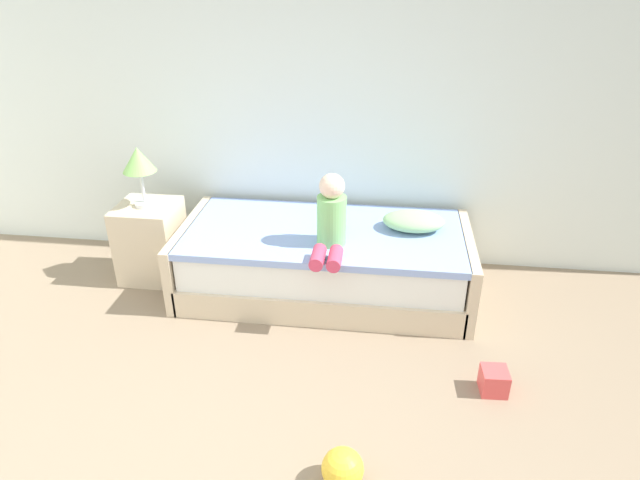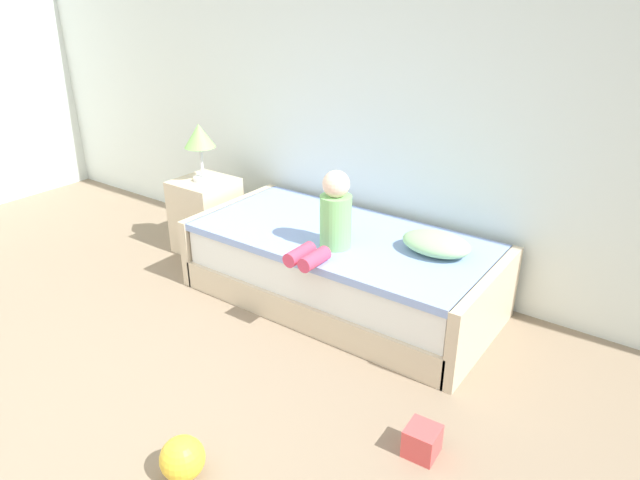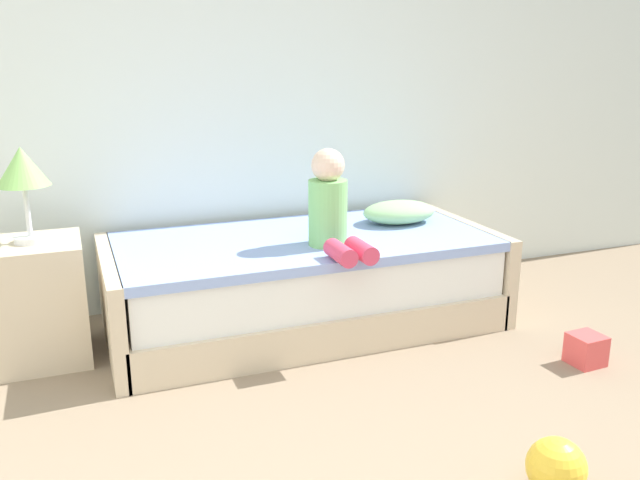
{
  "view_description": "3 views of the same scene",
  "coord_description": "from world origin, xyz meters",
  "views": [
    {
      "loc": [
        0.67,
        -1.55,
        2.28
      ],
      "look_at": [
        0.25,
        1.75,
        0.55
      ],
      "focal_mm": 31.17,
      "sensor_mm": 36.0,
      "label": 1
    },
    {
      "loc": [
        2.15,
        -0.9,
        2.05
      ],
      "look_at": [
        0.25,
        1.75,
        0.55
      ],
      "focal_mm": 31.9,
      "sensor_mm": 36.0,
      "label": 2
    },
    {
      "loc": [
        -0.91,
        -1.25,
        1.45
      ],
      "look_at": [
        0.25,
        1.75,
        0.55
      ],
      "focal_mm": 37.1,
      "sensor_mm": 36.0,
      "label": 3
    }
  ],
  "objects": [
    {
      "name": "wall_rear",
      "position": [
        0.0,
        2.6,
        1.45
      ],
      "size": [
        7.2,
        0.1,
        2.9
      ],
      "primitive_type": "cube",
      "color": "silver",
      "rests_on": "ground"
    },
    {
      "name": "bed",
      "position": [
        0.25,
        2.0,
        0.25
      ],
      "size": [
        2.11,
        1.0,
        0.5
      ],
      "color": "beige",
      "rests_on": "ground"
    },
    {
      "name": "nightstand",
      "position": [
        -1.1,
        2.04,
        0.3
      ],
      "size": [
        0.44,
        0.44,
        0.6
      ],
      "primitive_type": "cube",
      "color": "beige",
      "rests_on": "ground"
    },
    {
      "name": "table_lamp",
      "position": [
        -1.1,
        2.04,
        0.94
      ],
      "size": [
        0.24,
        0.24,
        0.45
      ],
      "color": "silver",
      "rests_on": "nightstand"
    },
    {
      "name": "child_figure",
      "position": [
        0.32,
        1.77,
        0.7
      ],
      "size": [
        0.2,
        0.51,
        0.5
      ],
      "color": "#7FC672",
      "rests_on": "bed"
    },
    {
      "name": "pillow",
      "position": [
        0.88,
        2.1,
        0.56
      ],
      "size": [
        0.44,
        0.3,
        0.13
      ],
      "primitive_type": "ellipsoid",
      "color": "#99CC8C",
      "rests_on": "bed"
    },
    {
      "name": "toy_ball",
      "position": [
        0.54,
        0.28,
        0.1
      ],
      "size": [
        0.2,
        0.2,
        0.2
      ],
      "primitive_type": "sphere",
      "color": "yellow",
      "rests_on": "ground"
    },
    {
      "name": "toy_block",
      "position": [
        1.35,
        1.03,
        0.08
      ],
      "size": [
        0.16,
        0.16,
        0.15
      ],
      "primitive_type": "cube",
      "rotation": [
        0.0,
        0.0,
        1.63
      ],
      "color": "#E54C4C",
      "rests_on": "ground"
    }
  ]
}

